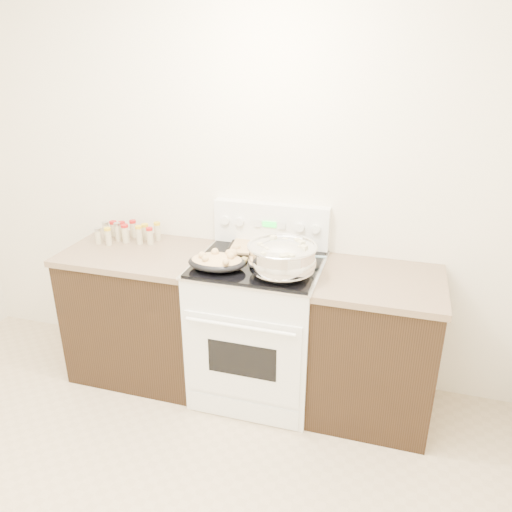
% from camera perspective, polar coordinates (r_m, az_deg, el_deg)
% --- Properties ---
extents(room_shell, '(4.10, 3.60, 2.75)m').
position_cam_1_polar(room_shell, '(1.74, -24.74, 5.81)').
color(room_shell, white).
rests_on(room_shell, ground).
extents(counter_left, '(0.93, 0.67, 0.92)m').
position_cam_1_polar(counter_left, '(3.55, -12.74, -6.18)').
color(counter_left, black).
rests_on(counter_left, ground).
extents(counter_right, '(0.73, 0.67, 0.92)m').
position_cam_1_polar(counter_right, '(3.17, 13.29, -10.07)').
color(counter_right, black).
rests_on(counter_right, ground).
extents(kitchen_range, '(0.78, 0.73, 1.22)m').
position_cam_1_polar(kitchen_range, '(3.24, 0.28, -7.97)').
color(kitchen_range, white).
rests_on(kitchen_range, ground).
extents(mixing_bowl, '(0.42, 0.42, 0.23)m').
position_cam_1_polar(mixing_bowl, '(2.83, 3.00, -0.39)').
color(mixing_bowl, silver).
rests_on(mixing_bowl, kitchen_range).
extents(roasting_pan, '(0.37, 0.27, 0.11)m').
position_cam_1_polar(roasting_pan, '(2.92, -4.48, -0.60)').
color(roasting_pan, black).
rests_on(roasting_pan, kitchen_range).
extents(baking_sheet, '(0.47, 0.36, 0.06)m').
position_cam_1_polar(baking_sheet, '(3.18, 0.75, 0.87)').
color(baking_sheet, black).
rests_on(baking_sheet, kitchen_range).
extents(wooden_spoon, '(0.04, 0.25, 0.04)m').
position_cam_1_polar(wooden_spoon, '(3.05, -1.14, -0.22)').
color(wooden_spoon, tan).
rests_on(wooden_spoon, kitchen_range).
extents(blue_ladle, '(0.25, 0.20, 0.11)m').
position_cam_1_polar(blue_ladle, '(2.94, 3.84, -0.70)').
color(blue_ladle, '#85ADC6').
rests_on(blue_ladle, kitchen_range).
extents(spice_jars, '(0.40, 0.23, 0.13)m').
position_cam_1_polar(spice_jars, '(3.52, -14.58, 2.66)').
color(spice_jars, '#BFB28C').
rests_on(spice_jars, counter_left).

